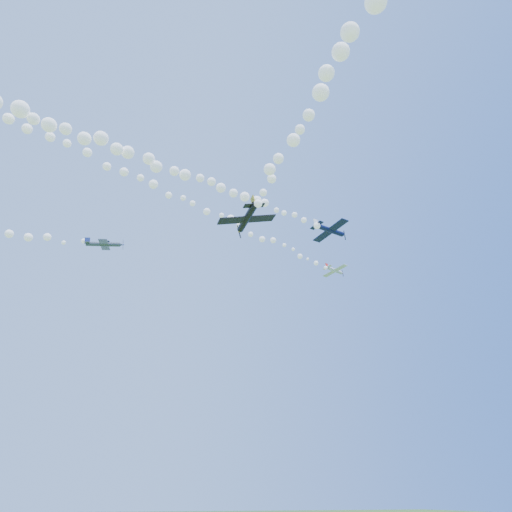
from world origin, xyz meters
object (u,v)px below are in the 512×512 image
object	(u,v)px
plane_navy	(330,230)
plane_grey	(104,244)
plane_white	(335,270)
plane_black	(247,218)

from	to	relation	value
plane_navy	plane_grey	distance (m)	40.96
plane_white	plane_black	size ratio (longest dim) A/B	0.77
plane_black	plane_navy	bearing A→B (deg)	-58.33
plane_navy	plane_grey	xyz separation A→B (m)	(-39.91, 6.46, -6.55)
plane_grey	plane_black	size ratio (longest dim) A/B	0.82
plane_white	plane_grey	xyz separation A→B (m)	(-48.52, -8.83, -6.92)
plane_white	plane_black	bearing A→B (deg)	-159.33
plane_grey	plane_white	bearing A→B (deg)	14.75
plane_navy	plane_black	size ratio (longest dim) A/B	1.04
plane_white	plane_grey	world-z (taller)	plane_white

